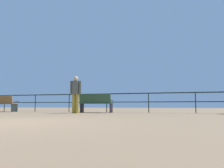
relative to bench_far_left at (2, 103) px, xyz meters
name	(u,v)px	position (x,y,z in m)	size (l,w,h in m)	color
pier_railing	(107,98)	(6.20, 0.65, 0.23)	(22.08, 0.05, 1.00)	black
bench_far_left	(2,103)	(0.00, 0.00, 0.00)	(1.81, 0.76, 0.92)	brown
bench_near_left	(96,102)	(5.83, 0.00, 0.02)	(1.66, 0.63, 0.96)	#2D4D34
person_by_bench	(76,92)	(5.22, -1.07, 0.48)	(0.56, 0.33, 1.73)	#A98A2B
seagull_on_rail	(77,92)	(4.48, 0.65, 0.57)	(0.40, 0.22, 0.19)	silver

